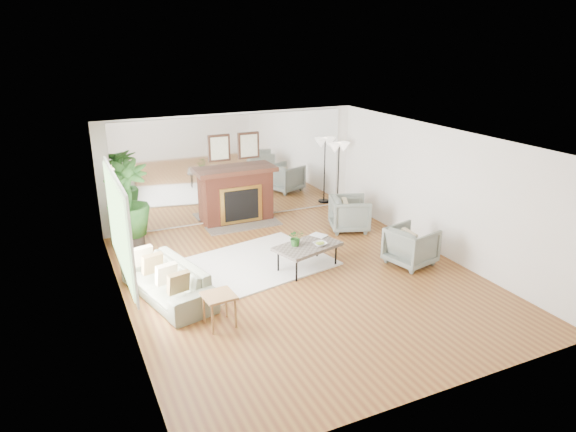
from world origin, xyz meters
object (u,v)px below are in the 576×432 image
side_table (219,300)px  floor_lamp (339,153)px  potted_ficus (128,202)px  sofa (167,281)px  fireplace (238,195)px  armchair_back (350,214)px  armchair_front (411,246)px  coffee_table (308,247)px

side_table → floor_lamp: size_ratio=0.30×
potted_ficus → floor_lamp: potted_ficus is taller
sofa → floor_lamp: bearing=105.7°
fireplace → armchair_back: 2.58m
armchair_front → potted_ficus: 5.63m
fireplace → potted_ficus: size_ratio=1.14×
armchair_back → floor_lamp: size_ratio=0.49×
coffee_table → side_table: 2.42m
floor_lamp → side_table: bearing=-137.4°
fireplace → sofa: fireplace is taller
coffee_table → side_table: bearing=-149.8°
armchair_front → fireplace: bearing=18.1°
coffee_table → sofa: size_ratio=0.67×
coffee_table → armchair_front: (1.87, -0.63, -0.07)m
fireplace → sofa: size_ratio=1.02×
armchair_back → potted_ficus: bearing=97.5°
coffee_table → sofa: bearing=-179.7°
sofa → armchair_back: 4.61m
coffee_table → potted_ficus: (-2.78, 2.48, 0.52)m
sofa → armchair_back: size_ratio=2.41×
sofa → side_table: sofa is taller
coffee_table → floor_lamp: (2.26, 2.78, 1.00)m
armchair_back → potted_ficus: (-4.57, 1.05, 0.58)m
fireplace → armchair_front: size_ratio=2.54×
sofa → armchair_front: 4.51m
coffee_table → armchair_back: (1.78, 1.43, -0.06)m
fireplace → coffee_table: bearing=-84.4°
coffee_table → potted_ficus: potted_ficus is taller
armchair_back → potted_ficus: size_ratio=0.46×
sofa → armchair_back: armchair_back is taller
fireplace → armchair_back: (2.07, -1.51, -0.28)m
side_table → armchair_front: bearing=8.5°
coffee_table → side_table: side_table is taller
armchair_back → fireplace: bearing=74.4°
side_table → potted_ficus: (-0.70, 3.70, 0.53)m
fireplace → potted_ficus: 2.56m
potted_ficus → armchair_front: bearing=-33.8°
coffee_table → side_table: (-2.09, -1.22, -0.01)m
sofa → floor_lamp: (4.85, 2.79, 1.15)m
fireplace → side_table: 4.54m
sofa → potted_ficus: potted_ficus is taller
sofa → floor_lamp: 5.72m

